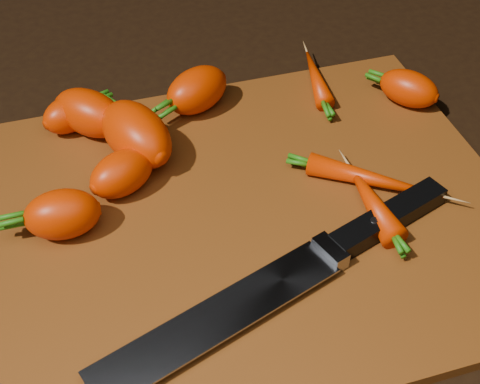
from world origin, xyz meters
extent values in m
cube|color=black|center=(0.00, 0.00, -0.01)|extent=(2.00, 2.00, 0.01)
cube|color=brown|center=(0.00, 0.00, 0.01)|extent=(0.50, 0.40, 0.01)
ellipsoid|color=red|center=(-0.10, 0.06, 0.03)|extent=(0.08, 0.07, 0.04)
ellipsoid|color=red|center=(-0.16, 0.02, 0.03)|extent=(0.07, 0.05, 0.04)
ellipsoid|color=red|center=(-0.12, 0.16, 0.04)|extent=(0.09, 0.09, 0.05)
ellipsoid|color=red|center=(-0.08, 0.11, 0.04)|extent=(0.09, 0.11, 0.06)
ellipsoid|color=red|center=(0.00, 0.17, 0.04)|extent=(0.09, 0.08, 0.05)
ellipsoid|color=red|center=(-0.14, 0.17, 0.03)|extent=(0.07, 0.06, 0.04)
ellipsoid|color=red|center=(0.22, 0.11, 0.03)|extent=(0.07, 0.08, 0.04)
ellipsoid|color=red|center=(0.14, 0.17, 0.02)|extent=(0.04, 0.10, 0.02)
ellipsoid|color=red|center=(0.13, 0.00, 0.02)|extent=(0.12, 0.10, 0.02)
ellipsoid|color=red|center=(0.11, -0.03, 0.02)|extent=(0.03, 0.10, 0.03)
cube|color=gray|center=(-0.05, -0.11, 0.02)|extent=(0.02, 0.04, 0.02)
cube|color=black|center=(0.02, -0.09, 0.02)|extent=(0.13, 0.06, 0.02)
cylinder|color=#B2B2B7|center=(0.00, -0.09, 0.03)|extent=(0.01, 0.01, 0.00)
camera|label=1|loc=(-0.12, -0.41, 0.45)|focal=50.00mm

